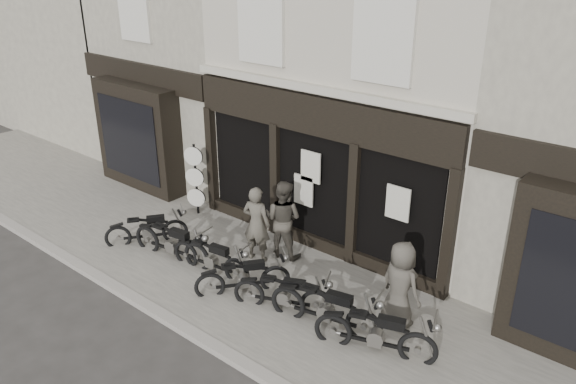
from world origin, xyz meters
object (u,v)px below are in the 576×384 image
Objects in this scene: motorcycle_6 at (376,337)px; advert_sign_post at (196,183)px; motorcycle_1 at (172,246)px; motorcycle_0 at (148,232)px; man_right at (400,285)px; motorcycle_2 at (212,261)px; man_centre at (283,219)px; man_left at (257,224)px; motorcycle_4 at (284,296)px; motorcycle_3 at (244,280)px; motorcycle_5 at (326,312)px.

advert_sign_post is (-6.84, 1.85, 0.61)m from motorcycle_6.
motorcycle_1 is 2.48m from advert_sign_post.
man_right is at bearing -44.90° from motorcycle_0.
motorcycle_2 is 3.20m from advert_sign_post.
man_centre is (0.75, 1.63, 0.67)m from motorcycle_2.
motorcycle_1 is 1.04× the size of motorcycle_6.
man_left reaches higher than motorcycle_0.
motorcycle_0 is 4.43m from motorcycle_4.
motorcycle_6 is 1.22× the size of man_right.
man_left is 1.03× the size of man_right.
man_left is (-1.74, 1.12, 0.65)m from motorcycle_4.
man_left is at bearing 145.35° from motorcycle_6.
advert_sign_post is (-2.94, 0.77, -0.00)m from man_left.
motorcycle_1 reaches higher than motorcycle_3.
motorcycle_2 reaches higher than motorcycle_0.
advert_sign_post is at bearing 150.55° from motorcycle_5.
motorcycle_2 is 4.31m from motorcycle_6.
motorcycle_3 is at bearing -12.91° from motorcycle_2.
motorcycle_0 is 5.45m from motorcycle_5.
motorcycle_1 is (1.08, -0.11, 0.05)m from motorcycle_0.
man_centre is (-3.56, 1.62, 0.64)m from motorcycle_6.
advert_sign_post reaches higher than motorcycle_5.
motorcycle_0 is 1.01× the size of motorcycle_3.
man_right is at bearing 4.05° from motorcycle_1.
motorcycle_0 is at bearing 166.32° from motorcycle_1.
motorcycle_2 is at bearing 123.57° from motorcycle_3.
man_left is (2.68, 1.11, 0.66)m from motorcycle_0.
advert_sign_post reaches higher than motorcycle_6.
man_centre is (1.94, 1.77, 0.64)m from motorcycle_1.
motorcycle_1 reaches higher than motorcycle_2.
motorcycle_0 is at bearing 155.85° from motorcycle_4.
motorcycle_1 is 1.20m from motorcycle_2.
motorcycle_5 reaches higher than motorcycle_1.
motorcycle_0 is 0.82× the size of advert_sign_post.
motorcycle_4 is at bearing -8.84° from motorcycle_2.
motorcycle_0 is 0.77× the size of motorcycle_1.
man_right is (4.21, 0.98, 0.61)m from motorcycle_2.
motorcycle_6 is at bearing -39.70° from advert_sign_post.
motorcycle_1 is at bearing 170.54° from motorcycle_5.
man_left is at bearing 11.17° from man_right.
man_right is (6.48, 1.00, 0.63)m from motorcycle_0.
man_right is (2.06, 1.01, 0.62)m from motorcycle_4.
man_centre reaches higher than man_left.
motorcycle_1 is at bearing 129.75° from motorcycle_3.
man_centre is at bearing 50.13° from motorcycle_3.
man_left is at bearing -31.28° from motorcycle_0.
motorcycle_6 is 4.09m from man_left.
motorcycle_4 is 1.05× the size of man_left.
man_centre is (-0.35, 1.73, 0.68)m from motorcycle_3.
motorcycle_0 is at bearing -106.79° from advert_sign_post.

